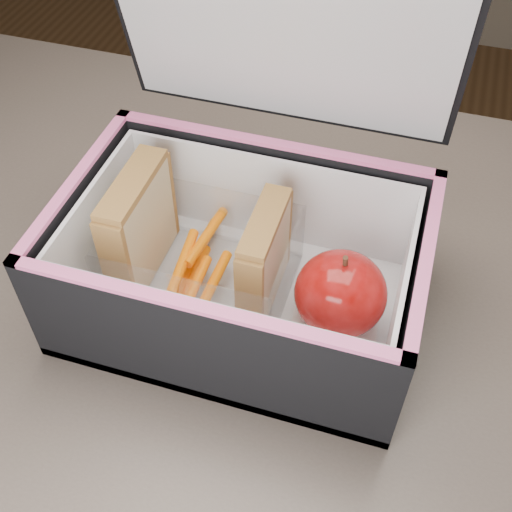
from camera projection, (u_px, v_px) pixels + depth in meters
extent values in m
cube|color=brown|center=(304.00, 346.00, 0.60)|extent=(1.20, 0.80, 0.03)
cube|color=#382D26|center=(57.00, 240.00, 1.21)|extent=(0.05, 0.05, 0.72)
cube|color=black|center=(286.00, 33.00, 0.53)|extent=(0.31, 0.05, 0.19)
cube|color=tan|center=(131.00, 226.00, 0.59)|extent=(0.01, 0.10, 0.10)
cube|color=#CC5D75|center=(140.00, 231.00, 0.59)|extent=(0.01, 0.09, 0.09)
cube|color=tan|center=(148.00, 230.00, 0.59)|extent=(0.01, 0.10, 0.10)
cube|color=brown|center=(131.00, 184.00, 0.55)|extent=(0.03, 0.10, 0.01)
cube|color=tan|center=(256.00, 258.00, 0.57)|extent=(0.01, 0.09, 0.09)
cube|color=#CC5D75|center=(264.00, 263.00, 0.57)|extent=(0.01, 0.08, 0.08)
cube|color=tan|center=(272.00, 262.00, 0.57)|extent=(0.01, 0.09, 0.09)
cube|color=brown|center=(265.00, 222.00, 0.53)|extent=(0.02, 0.09, 0.01)
cylinder|color=#FF6809|center=(201.00, 248.00, 0.63)|extent=(0.01, 0.08, 0.01)
cylinder|color=#FF6809|center=(213.00, 284.00, 0.59)|extent=(0.01, 0.08, 0.01)
cylinder|color=#FF6809|center=(206.00, 237.00, 0.61)|extent=(0.02, 0.08, 0.01)
cylinder|color=#FF6809|center=(182.00, 289.00, 0.60)|extent=(0.02, 0.08, 0.01)
cylinder|color=#FF6809|center=(193.00, 289.00, 0.58)|extent=(0.01, 0.08, 0.01)
cylinder|color=#FF6809|center=(183.00, 262.00, 0.59)|extent=(0.02, 0.08, 0.01)
cylinder|color=#FF6809|center=(194.00, 278.00, 0.61)|extent=(0.01, 0.08, 0.01)
cube|color=white|center=(335.00, 321.00, 0.58)|extent=(0.08, 0.09, 0.01)
ellipsoid|color=#800400|center=(340.00, 294.00, 0.55)|extent=(0.09, 0.09, 0.07)
cylinder|color=#432718|center=(345.00, 262.00, 0.52)|extent=(0.01, 0.01, 0.01)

